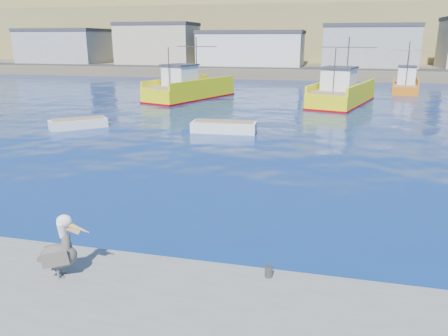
% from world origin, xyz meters
% --- Properties ---
extents(ground, '(260.00, 260.00, 0.00)m').
position_xyz_m(ground, '(0.00, 0.00, 0.00)').
color(ground, '#061150').
rests_on(ground, ground).
extents(dock_bollards, '(36.20, 0.20, 0.30)m').
position_xyz_m(dock_bollards, '(0.60, -3.40, 0.65)').
color(dock_bollards, '#4C4C4C').
rests_on(dock_bollards, dock).
extents(far_shore, '(200.00, 81.00, 24.00)m').
position_xyz_m(far_shore, '(0.00, 109.20, 8.98)').
color(far_shore, brown).
rests_on(far_shore, ground).
extents(trawler_yellow_a, '(7.70, 12.31, 6.56)m').
position_xyz_m(trawler_yellow_a, '(-10.65, 32.12, 1.06)').
color(trawler_yellow_a, yellow).
rests_on(trawler_yellow_a, ground).
extents(trawler_yellow_b, '(7.03, 12.23, 6.55)m').
position_xyz_m(trawler_yellow_b, '(5.32, 31.80, 1.06)').
color(trawler_yellow_b, yellow).
rests_on(trawler_yellow_b, ground).
extents(boat_orange, '(3.97, 7.85, 5.98)m').
position_xyz_m(boat_orange, '(13.01, 43.97, 1.00)').
color(boat_orange, orange).
rests_on(boat_orange, ground).
extents(skiff_left, '(3.93, 3.73, 0.87)m').
position_xyz_m(skiff_left, '(-13.56, 14.92, 0.28)').
color(skiff_left, silver).
rests_on(skiff_left, ground).
extents(skiff_mid, '(4.58, 1.85, 0.98)m').
position_xyz_m(skiff_mid, '(-2.85, 15.96, 0.31)').
color(skiff_mid, silver).
rests_on(skiff_mid, ground).
extents(pelican, '(1.32, 0.83, 1.67)m').
position_xyz_m(pelican, '(-2.09, -4.60, 1.21)').
color(pelican, '#595451').
rests_on(pelican, dock).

